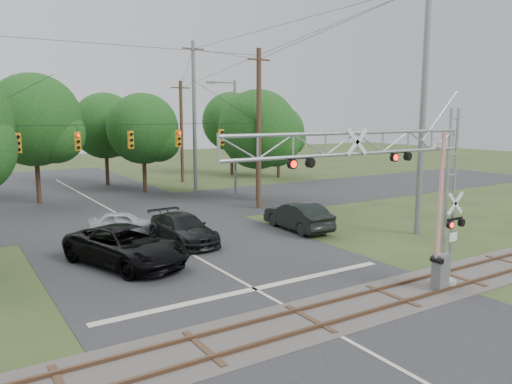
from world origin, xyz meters
TOP-DOWN VIEW (x-y plane):
  - ground at (0.00, 0.00)m, footprint 160.00×160.00m
  - road_main at (0.00, 10.00)m, footprint 14.00×90.00m
  - road_cross at (0.00, 24.00)m, footprint 90.00×12.00m
  - railroad_track at (0.00, 2.00)m, footprint 90.00×3.20m
  - crossing_gantry at (3.54, 1.64)m, footprint 10.79×0.91m
  - traffic_signal_span at (0.93, 20.00)m, footprint 19.34×0.36m
  - pickup_black at (-3.25, 11.42)m, footprint 5.00×7.10m
  - car_dark at (0.61, 13.70)m, footprint 2.40×5.47m
  - sedan_silver at (-1.44, 17.53)m, footprint 4.18×2.92m
  - suv_dark at (7.70, 12.86)m, footprint 1.99×5.20m
  - streetlight at (10.02, 24.66)m, footprint 2.56×0.27m
  - utility_poles at (2.73, 22.22)m, footprint 25.74×28.53m
  - treeline at (0.79, 31.01)m, footprint 49.72×29.49m

SIDE VIEW (x-z plane):
  - ground at x=0.00m, z-range 0.00..0.00m
  - road_main at x=0.00m, z-range 0.00..0.02m
  - road_cross at x=0.00m, z-range 0.00..0.02m
  - railroad_track at x=0.00m, z-range -0.05..0.11m
  - sedan_silver at x=-1.44m, z-range 0.00..1.32m
  - car_dark at x=0.61m, z-range 0.00..1.56m
  - suv_dark at x=7.70m, z-range 0.00..1.69m
  - pickup_black at x=-3.25m, z-range 0.00..1.80m
  - crossing_gantry at x=3.54m, z-range 0.86..7.98m
  - streetlight at x=10.02m, z-range 0.57..10.15m
  - traffic_signal_span at x=0.93m, z-range -0.07..11.43m
  - treeline at x=0.79m, z-range 0.74..10.74m
  - utility_poles at x=2.73m, z-range -0.90..13.61m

